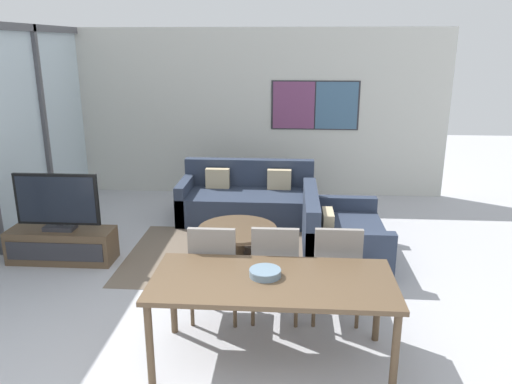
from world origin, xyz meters
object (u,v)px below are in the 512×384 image
(fruit_bowl, at_px, (265,272))
(dining_table, at_px, (273,287))
(dining_chair_right, at_px, (336,269))
(dining_chair_centre, at_px, (275,268))
(television, at_px, (57,203))
(sofa_side, at_px, (337,238))
(tv_console, at_px, (62,245))
(sofa_main, at_px, (248,200))
(dining_chair_left, at_px, (214,269))
(coffee_table, at_px, (237,235))

(fruit_bowl, bearing_deg, dining_table, -34.26)
(dining_chair_right, bearing_deg, dining_chair_centre, -177.77)
(television, xyz_separation_m, sofa_side, (3.31, 0.28, -0.47))
(dining_chair_centre, bearing_deg, fruit_bowl, -95.81)
(dining_chair_right, bearing_deg, fruit_bowl, -134.49)
(television, height_order, dining_table, television)
(fruit_bowl, bearing_deg, dining_chair_right, 45.51)
(tv_console, bearing_deg, sofa_side, 4.90)
(television, height_order, sofa_main, television)
(sofa_side, xyz_separation_m, dining_chair_left, (-1.26, -1.50, 0.26))
(dining_chair_left, bearing_deg, dining_chair_centre, 4.26)
(tv_console, height_order, sofa_main, sofa_main)
(television, relative_size, fruit_bowl, 3.90)
(sofa_main, relative_size, sofa_side, 1.38)
(sofa_main, height_order, fruit_bowl, sofa_main)
(dining_chair_centre, relative_size, dining_chair_right, 1.00)
(coffee_table, height_order, dining_chair_right, dining_chair_right)
(tv_console, distance_m, sofa_side, 3.33)
(sofa_side, distance_m, dining_chair_right, 1.47)
(tv_console, relative_size, dining_chair_right, 1.29)
(sofa_main, xyz_separation_m, dining_chair_centre, (0.51, -2.91, 0.26))
(fruit_bowl, bearing_deg, tv_console, 144.91)
(sofa_main, relative_size, fruit_bowl, 7.73)
(sofa_side, height_order, dining_chair_centre, dining_chair_centre)
(sofa_main, bearing_deg, television, -140.50)
(tv_console, height_order, coffee_table, tv_console)
(coffee_table, distance_m, dining_chair_right, 1.81)
(television, height_order, sofa_side, television)
(sofa_main, distance_m, dining_chair_right, 3.09)
(coffee_table, height_order, dining_chair_centre, dining_chair_centre)
(coffee_table, relative_size, dining_chair_right, 0.99)
(tv_console, xyz_separation_m, sofa_side, (3.31, 0.28, 0.07))
(sofa_side, xyz_separation_m, dining_table, (-0.70, -2.12, 0.41))
(sofa_side, height_order, fruit_bowl, sofa_side)
(dining_chair_right, bearing_deg, tv_console, 160.02)
(dining_table, relative_size, fruit_bowl, 7.52)
(dining_table, height_order, dining_chair_right, dining_chair_right)
(dining_chair_left, relative_size, dining_chair_centre, 1.00)
(coffee_table, xyz_separation_m, dining_chair_left, (-0.05, -1.50, 0.25))
(dining_chair_centre, distance_m, fruit_bowl, 0.67)
(sofa_main, height_order, dining_chair_right, dining_chair_right)
(tv_console, distance_m, fruit_bowl, 3.17)
(television, bearing_deg, fruit_bowl, -35.11)
(television, distance_m, sofa_main, 2.77)
(dining_table, height_order, dining_chair_left, dining_chair_left)
(dining_table, height_order, fruit_bowl, fruit_bowl)
(tv_console, distance_m, dining_chair_centre, 2.89)
(sofa_main, height_order, dining_table, sofa_main)
(dining_table, bearing_deg, dining_chair_centre, 90.00)
(tv_console, distance_m, sofa_main, 2.73)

